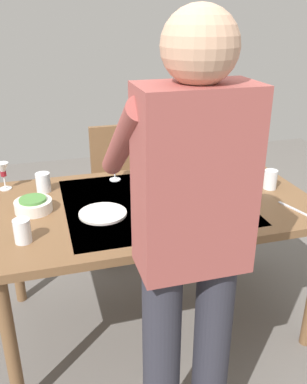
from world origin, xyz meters
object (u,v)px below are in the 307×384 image
at_px(chair_near, 122,182).
at_px(water_cup_near_left, 270,179).
at_px(water_cup_far_left, 172,231).
at_px(wine_glass_left, 114,163).
at_px(dining_table, 154,214).
at_px(wine_bottle, 203,210).
at_px(person_server, 190,240).
at_px(wine_glass_right, 3,171).
at_px(water_cup_near_right, 22,231).
at_px(serving_bowl_pasta, 167,193).
at_px(dinner_plate_far, 231,181).
at_px(side_bowl_salad, 33,205).
at_px(water_cup_far_right, 43,182).
at_px(dinner_plate_near, 103,213).

relative_size(chair_near, water_cup_near_left, 8.64).
bearing_deg(chair_near, water_cup_far_left, 88.21).
bearing_deg(wine_glass_left, dining_table, 111.98).
bearing_deg(wine_bottle, water_cup_far_left, 8.70).
distance_m(person_server, wine_glass_right, 1.29).
distance_m(water_cup_near_right, serving_bowl_pasta, 0.75).
xyz_separation_m(wine_bottle, dinner_plate_far, (-0.38, -0.50, -0.10)).
bearing_deg(water_cup_far_left, chair_near, -91.79).
xyz_separation_m(wine_glass_right, side_bowl_salad, (-0.14, 0.32, -0.07)).
height_order(dining_table, water_cup_far_right, water_cup_far_right).
xyz_separation_m(water_cup_far_left, dinner_plate_near, (0.24, -0.32, -0.04)).
bearing_deg(water_cup_near_right, water_cup_far_right, -101.56).
bearing_deg(wine_glass_right, side_bowl_salad, 114.04).
height_order(chair_near, water_cup_far_right, chair_near).
distance_m(wine_glass_right, dinner_plate_far, 1.26).
distance_m(water_cup_far_right, dinner_plate_far, 1.04).
xyz_separation_m(wine_glass_left, dinner_plate_far, (-0.63, 0.21, -0.10)).
xyz_separation_m(wine_glass_right, dinner_plate_far, (-1.23, 0.24, -0.10)).
distance_m(wine_bottle, water_cup_near_left, 0.65).
xyz_separation_m(wine_glass_left, water_cup_far_left, (-0.10, 0.73, -0.06)).
relative_size(water_cup_far_right, side_bowl_salad, 0.58).
relative_size(person_server, wine_glass_right, 11.19).
bearing_deg(serving_bowl_pasta, water_cup_far_right, -24.42).
distance_m(wine_glass_left, wine_glass_right, 0.60).
height_order(water_cup_far_left, dinner_plate_far, water_cup_far_left).
relative_size(water_cup_near_right, serving_bowl_pasta, 0.35).
bearing_deg(side_bowl_salad, water_cup_far_right, -104.20).
bearing_deg(person_server, chair_near, -93.31).
bearing_deg(side_bowl_salad, dinner_plate_near, 157.57).
height_order(wine_bottle, serving_bowl_pasta, wine_bottle).
bearing_deg(wine_bottle, water_cup_far_right, -45.29).
relative_size(water_cup_far_right, serving_bowl_pasta, 0.35).
bearing_deg(side_bowl_salad, wine_bottle, 148.96).
relative_size(wine_glass_right, dinner_plate_near, 0.66).
distance_m(chair_near, dinner_plate_far, 0.91).
xyz_separation_m(water_cup_far_right, dinner_plate_far, (-1.03, 0.15, -0.05)).
height_order(wine_glass_left, wine_glass_right, same).
bearing_deg(dining_table, side_bowl_salad, -4.72).
xyz_separation_m(dining_table, dinner_plate_far, (-0.50, -0.13, 0.08)).
relative_size(water_cup_near_right, water_cup_far_right, 1.00).
bearing_deg(dinner_plate_near, water_cup_far_right, -54.42).
xyz_separation_m(person_server, dinner_plate_far, (-0.58, -0.86, -0.19)).
xyz_separation_m(wine_glass_left, side_bowl_salad, (0.46, 0.29, -0.07)).
bearing_deg(person_server, wine_glass_left, -87.32).
bearing_deg(dinner_plate_near, person_server, 106.29).
distance_m(water_cup_near_left, serving_bowl_pasta, 0.59).
height_order(dining_table, side_bowl_salad, side_bowl_salad).
relative_size(chair_near, wine_glass_right, 6.03).
bearing_deg(dining_table, wine_glass_right, -26.67).
height_order(chair_near, side_bowl_salad, chair_near).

